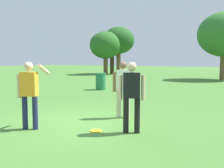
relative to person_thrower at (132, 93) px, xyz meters
The scene contains 9 objects.
ground_plane 2.04m from the person_thrower, behind, with size 120.00×120.00×0.00m, color #447530.
person_thrower is the anchor object (origin of this frame).
person_catcher 2.47m from the person_thrower, 156.34° to the right, with size 0.57×0.81×1.64m.
person_bystander 1.50m from the person_thrower, 125.86° to the left, with size 0.53×0.39×1.64m.
frisbee 1.25m from the person_thrower, 156.72° to the right, with size 0.28×0.28×0.03m, color yellow.
trash_can_beside_table 8.44m from the person_thrower, 128.55° to the left, with size 0.59×0.59×0.96m.
tree_tall_left 25.04m from the person_thrower, 122.08° to the left, with size 3.49×3.49×5.14m.
tree_broad_center 23.60m from the person_thrower, 123.98° to the left, with size 3.74×3.74×5.04m.
tree_far_right 24.67m from the person_thrower, 120.25° to the left, with size 3.82×3.82×5.69m.
Camera 1 is at (4.29, -4.94, 1.68)m, focal length 39.37 mm.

